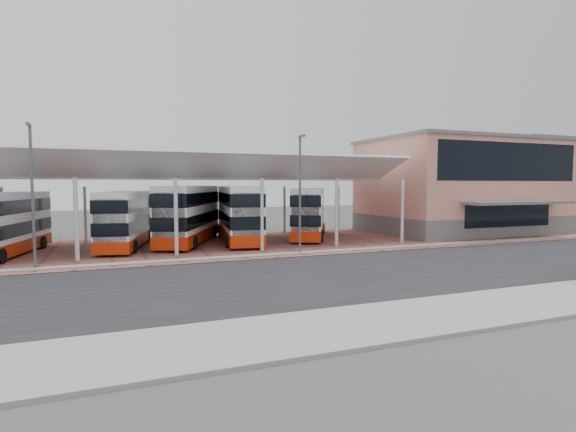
# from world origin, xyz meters

# --- Properties ---
(ground) EXTENTS (140.00, 140.00, 0.00)m
(ground) POSITION_xyz_m (0.00, 0.00, 0.00)
(ground) COLOR #3D3F3A
(road) EXTENTS (120.00, 14.00, 0.02)m
(road) POSITION_xyz_m (0.00, -1.00, 0.01)
(road) COLOR black
(road) RESTS_ON ground
(forecourt) EXTENTS (72.00, 16.00, 0.06)m
(forecourt) POSITION_xyz_m (2.00, 13.00, 0.03)
(forecourt) COLOR brown
(forecourt) RESTS_ON ground
(sidewalk) EXTENTS (120.00, 4.00, 0.14)m
(sidewalk) POSITION_xyz_m (0.00, -9.00, 0.07)
(sidewalk) COLOR gray
(sidewalk) RESTS_ON ground
(north_kerb) EXTENTS (120.00, 0.80, 0.14)m
(north_kerb) POSITION_xyz_m (0.00, 6.20, 0.07)
(north_kerb) COLOR gray
(north_kerb) RESTS_ON ground
(yellow_line_near) EXTENTS (120.00, 0.12, 0.01)m
(yellow_line_near) POSITION_xyz_m (0.00, -7.00, 0.03)
(yellow_line_near) COLOR gold
(yellow_line_near) RESTS_ON road
(yellow_line_far) EXTENTS (120.00, 0.12, 0.01)m
(yellow_line_far) POSITION_xyz_m (0.00, -6.70, 0.03)
(yellow_line_far) COLOR gold
(yellow_line_far) RESTS_ON road
(canopy) EXTENTS (37.00, 11.63, 7.07)m
(canopy) POSITION_xyz_m (-6.00, 13.94, 5.80)
(canopy) COLOR silver
(canopy) RESTS_ON ground
(terminal) EXTENTS (18.40, 14.40, 9.25)m
(terminal) POSITION_xyz_m (23.00, 13.92, 4.66)
(terminal) COLOR #635F5D
(terminal) RESTS_ON ground
(warehouse) EXTENTS (30.50, 20.50, 10.25)m
(warehouse) POSITION_xyz_m (48.00, 24.00, 5.15)
(warehouse) COLOR slate
(warehouse) RESTS_ON ground
(lamp_west) EXTENTS (0.16, 0.90, 8.07)m
(lamp_west) POSITION_xyz_m (-14.00, 6.27, 4.36)
(lamp_west) COLOR #505156
(lamp_west) RESTS_ON ground
(lamp_east) EXTENTS (0.16, 0.90, 8.07)m
(lamp_east) POSITION_xyz_m (2.00, 6.27, 4.36)
(lamp_east) COLOR #505156
(lamp_east) RESTS_ON ground
(bus_1) EXTENTS (4.50, 10.45, 4.20)m
(bus_1) POSITION_xyz_m (-16.57, 12.49, 2.14)
(bus_1) COLOR white
(bus_1) RESTS_ON forecourt
(bus_2) EXTENTS (4.62, 10.44, 4.19)m
(bus_2) POSITION_xyz_m (-8.94, 13.90, 2.14)
(bus_2) COLOR white
(bus_2) RESTS_ON forecourt
(bus_3) EXTENTS (6.86, 11.30, 4.62)m
(bus_3) POSITION_xyz_m (-4.15, 14.56, 2.35)
(bus_3) COLOR white
(bus_3) RESTS_ON forecourt
(bus_4) EXTENTS (4.16, 11.35, 4.57)m
(bus_4) POSITION_xyz_m (-0.17, 14.04, 2.33)
(bus_4) COLOR white
(bus_4) RESTS_ON forecourt
(bus_5) EXTENTS (7.07, 10.54, 4.37)m
(bus_5) POSITION_xyz_m (6.47, 14.65, 2.23)
(bus_5) COLOR white
(bus_5) RESTS_ON forecourt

